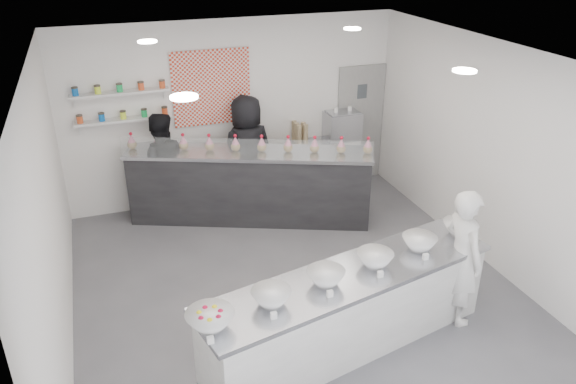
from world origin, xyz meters
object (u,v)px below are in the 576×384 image
object	(u,v)px
espresso_ledge	(324,164)
staff_left	(161,167)
back_bar	(250,186)
espresso_machine	(342,125)
prep_counter	(349,310)
woman_prep	(462,257)
staff_right	(247,152)

from	to	relation	value
espresso_ledge	staff_left	xyz separation A→B (m)	(-2.84, -0.18, 0.42)
back_bar	espresso_machine	size ratio (longest dim) A/B	6.30
prep_counter	back_bar	xyz separation A→B (m)	(-0.20, 3.24, 0.11)
back_bar	espresso_machine	bearing A→B (deg)	43.38
woman_prep	staff_left	bearing A→B (deg)	37.38
back_bar	woman_prep	distance (m)	3.61
prep_counter	staff_left	world-z (taller)	staff_left
espresso_machine	staff_left	distance (m)	3.18
espresso_ledge	woman_prep	distance (m)	3.95
back_bar	staff_left	distance (m)	1.41
back_bar	staff_right	distance (m)	0.66
espresso_ledge	staff_left	world-z (taller)	staff_left
staff_right	espresso_machine	bearing A→B (deg)	174.86
back_bar	espresso_ledge	distance (m)	1.73
espresso_machine	staff_left	world-z (taller)	staff_left
back_bar	espresso_machine	world-z (taller)	espresso_machine
espresso_machine	woman_prep	xyz separation A→B (m)	(-0.26, -3.93, -0.29)
prep_counter	espresso_machine	bearing A→B (deg)	54.48
espresso_machine	staff_left	bearing A→B (deg)	-176.74
staff_left	woman_prep	bearing A→B (deg)	133.46
back_bar	prep_counter	bearing A→B (deg)	-63.97
back_bar	staff_right	world-z (taller)	staff_right
staff_left	staff_right	size ratio (longest dim) A/B	0.93
woman_prep	staff_left	world-z (taller)	staff_left
espresso_ledge	espresso_machine	bearing A→B (deg)	0.00
espresso_ledge	staff_left	distance (m)	2.88
prep_counter	staff_left	bearing A→B (deg)	98.86
espresso_ledge	staff_left	size ratio (longest dim) A/B	0.70
prep_counter	woman_prep	distance (m)	1.48
staff_left	staff_right	world-z (taller)	staff_right
woman_prep	espresso_ledge	bearing A→B (deg)	0.47
prep_counter	espresso_machine	distance (m)	4.36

